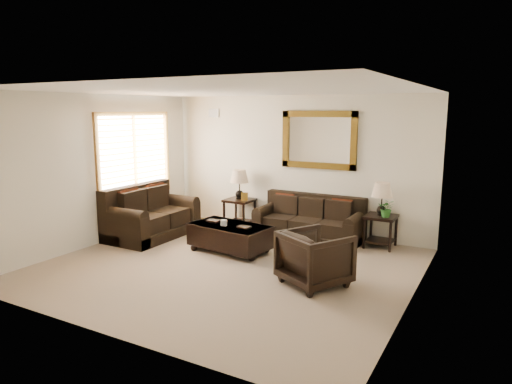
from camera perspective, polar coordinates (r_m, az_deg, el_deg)
The scene contains 11 objects.
room at distance 6.91m, azimuth -3.67°, elevation 1.34°, with size 5.51×5.01×2.71m.
window at distance 9.25m, azimuth -14.88°, elevation 4.52°, with size 0.07×1.96×1.66m.
mirror at distance 8.82m, azimuth 7.83°, elevation 6.46°, with size 1.50×0.06×1.10m.
air_vent at distance 9.94m, azimuth -5.30°, elevation 9.81°, with size 0.25×0.02×0.18m, color #999999.
sofa at distance 8.73m, azimuth 6.72°, elevation -3.89°, with size 2.00×0.86×0.82m.
loveseat at distance 9.07m, azimuth -13.15°, elevation -3.14°, with size 1.04×1.75×0.98m.
end_table_left at distance 9.40m, azimuth -2.08°, elevation 0.24°, with size 0.55×0.55×1.21m.
end_table_right at distance 8.32m, azimuth 15.42°, elevation -1.61°, with size 0.53×0.53×1.17m.
coffee_table at distance 7.90m, azimuth -3.30°, elevation -5.36°, with size 1.47×0.92×0.59m.
armchair at distance 6.44m, azimuth 7.38°, elevation -7.88°, with size 0.82×0.77×0.84m, color black.
potted_plant at distance 8.22m, azimuth 16.03°, elevation -2.21°, with size 0.28×0.32×0.25m, color #22591E.
Camera 1 is at (3.68, -5.75, 2.41)m, focal length 32.00 mm.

